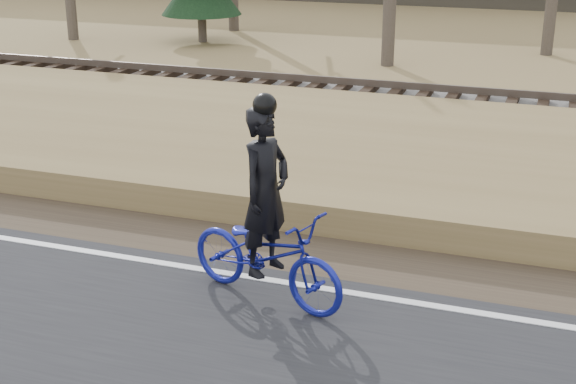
% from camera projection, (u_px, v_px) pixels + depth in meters
% --- Properties ---
extents(ground, '(120.00, 120.00, 0.00)m').
position_uv_depth(ground, '(151.00, 274.00, 9.91)').
color(ground, olive).
rests_on(ground, ground).
extents(road, '(120.00, 6.00, 0.06)m').
position_uv_depth(road, '(25.00, 378.00, 7.68)').
color(road, black).
rests_on(road, ground).
extents(edge_line, '(120.00, 0.12, 0.01)m').
position_uv_depth(edge_line, '(158.00, 262.00, 10.07)').
color(edge_line, silver).
rests_on(edge_line, road).
extents(shoulder, '(120.00, 1.60, 0.04)m').
position_uv_depth(shoulder, '(193.00, 236.00, 10.97)').
color(shoulder, '#473A2B').
rests_on(shoulder, ground).
extents(embankment, '(120.00, 5.00, 0.44)m').
position_uv_depth(embankment, '(270.00, 160.00, 13.56)').
color(embankment, olive).
rests_on(embankment, ground).
extents(ballast, '(120.00, 3.00, 0.45)m').
position_uv_depth(ballast, '(333.00, 108.00, 16.93)').
color(ballast, slate).
rests_on(ballast, ground).
extents(railroad, '(120.00, 2.40, 0.29)m').
position_uv_depth(railroad, '(333.00, 94.00, 16.82)').
color(railroad, black).
rests_on(railroad, ballast).
extents(cyclist, '(2.19, 1.30, 2.39)m').
position_uv_depth(cyclist, '(266.00, 237.00, 8.91)').
color(cyclist, navy).
rests_on(cyclist, road).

